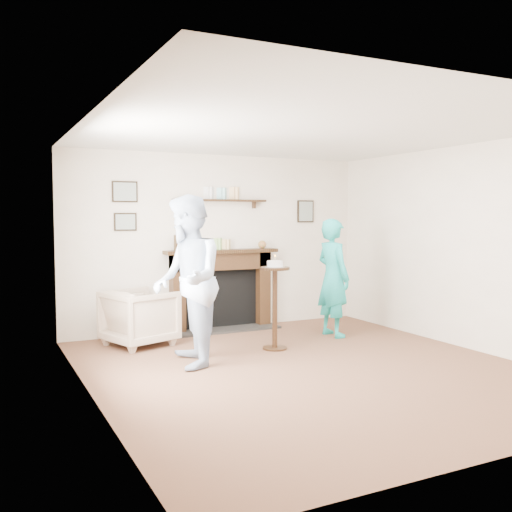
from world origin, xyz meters
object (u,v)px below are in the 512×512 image
Objects in this scene: armchair at (140,345)px; woman at (332,336)px; pedestal_table at (275,291)px; man at (188,366)px.

armchair is 0.49× the size of woman.
pedestal_table is (-1.07, -0.33, 0.71)m from woman.
man is at bearing 100.89° from woman.
pedestal_table is (1.22, 0.29, 0.71)m from man.
woman is at bearing -122.50° from armchair.
pedestal_table is at bearing -142.21° from armchair.
pedestal_table reaches higher than woman.
man reaches higher than armchair.
woman is 1.33m from pedestal_table.
pedestal_table is at bearing 115.41° from man.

